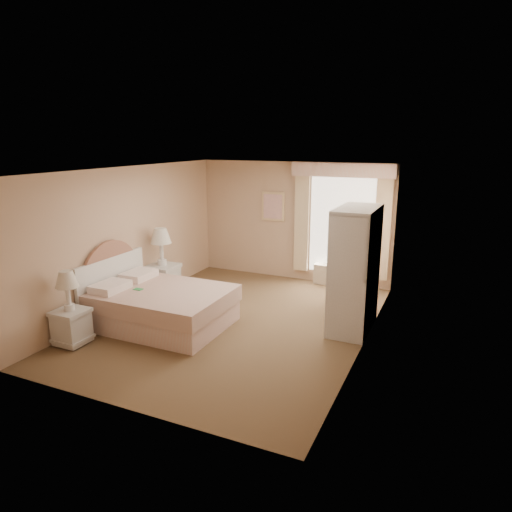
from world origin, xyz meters
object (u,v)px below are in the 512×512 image
at_px(nightstand_far, 163,272).
at_px(cafe_chair, 343,275).
at_px(bed, 158,304).
at_px(armoire, 355,280).
at_px(nightstand_near, 71,317).
at_px(round_table, 345,278).

distance_m(nightstand_far, cafe_chair, 3.39).
relative_size(bed, cafe_chair, 2.12).
bearing_deg(bed, nightstand_far, 121.99).
bearing_deg(armoire, bed, -158.51).
distance_m(nightstand_near, nightstand_far, 2.29).
relative_size(nightstand_near, nightstand_far, 0.84).
height_order(nightstand_far, cafe_chair, nightstand_far).
bearing_deg(bed, cafe_chair, 39.76).
relative_size(round_table, armoire, 0.38).
xyz_separation_m(nightstand_near, nightstand_far, (0.00, 2.29, 0.08)).
height_order(nightstand_near, cafe_chair, nightstand_near).
height_order(nightstand_near, nightstand_far, nightstand_far).
bearing_deg(armoire, nightstand_near, -147.83).
xyz_separation_m(bed, armoire, (2.94, 1.16, 0.47)).
distance_m(nightstand_far, round_table, 3.44).
bearing_deg(nightstand_near, round_table, 45.69).
height_order(nightstand_far, round_table, nightstand_far).
distance_m(nightstand_far, armoire, 3.67).
xyz_separation_m(bed, nightstand_far, (-0.72, 1.15, 0.16)).
bearing_deg(armoire, cafe_chair, 113.15).
distance_m(bed, armoire, 3.19).
xyz_separation_m(bed, cafe_chair, (2.53, 2.11, 0.23)).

